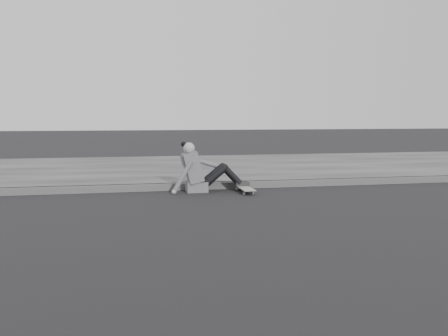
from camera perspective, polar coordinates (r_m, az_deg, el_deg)
name	(u,v)px	position (r m, az deg, el deg)	size (l,w,h in m)	color
ground	(411,210)	(7.47, 20.59, -4.54)	(80.00, 80.00, 0.00)	black
curb	(334,182)	(9.71, 12.45, -1.58)	(24.00, 0.16, 0.12)	#444444
sidewalk	(283,166)	(12.51, 6.77, 0.19)	(24.00, 6.00, 0.12)	#3C3C3C
skateboard	(245,188)	(8.61, 2.37, -2.32)	(0.20, 0.78, 0.09)	gray
seated_woman	(200,171)	(8.67, -2.73, -0.34)	(1.38, 0.46, 0.88)	#525254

